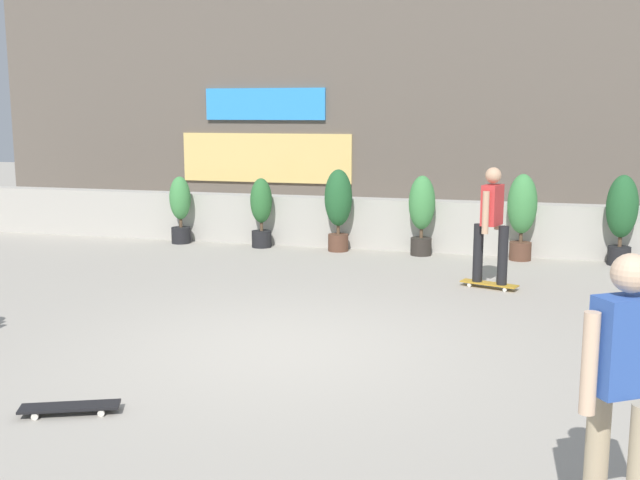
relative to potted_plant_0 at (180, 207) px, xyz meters
The scene contains 12 objects.
ground_plane 6.77m from the potted_plant_0, 55.43° to the right, with size 48.00×48.00×0.00m, color #A8A093.
planter_wall 3.86m from the potted_plant_0, ahead, with size 18.00×0.40×0.90m, color #B2ADA3.
building_backdrop 6.40m from the potted_plant_0, 49.35° to the left, with size 20.00×2.08×6.50m.
potted_plant_0 is the anchor object (origin of this frame).
potted_plant_1 1.60m from the potted_plant_0, ahead, with size 0.40×0.40×1.26m.
potted_plant_2 3.05m from the potted_plant_0, ahead, with size 0.49×0.49×1.45m.
potted_plant_3 4.51m from the potted_plant_0, ahead, with size 0.45×0.45×1.37m.
potted_plant_4 6.17m from the potted_plant_0, ahead, with size 0.48×0.48×1.44m.
potted_plant_5 7.71m from the potted_plant_0, ahead, with size 0.49×0.49×1.46m.
skater_mid_plaza 6.20m from the potted_plant_0, 20.97° to the right, with size 0.82×0.54×1.70m.
skater_foreground 10.90m from the potted_plant_0, 51.25° to the right, with size 0.61×0.78×1.70m.
skateboard_aside 8.20m from the potted_plant_0, 70.68° to the right, with size 0.81×0.50×0.08m.
Camera 1 is at (2.43, -7.31, 2.46)m, focal length 42.65 mm.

